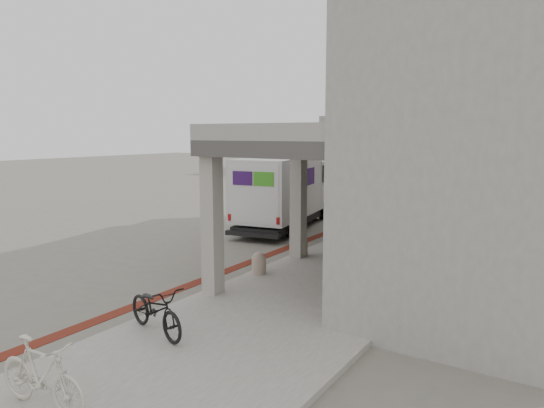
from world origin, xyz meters
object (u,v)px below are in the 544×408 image
Objects in this scene: bench at (362,244)px; bicycle_cream at (41,375)px; bicycle_black at (156,309)px; fedex_truck at (286,190)px; utility_cabinet at (384,258)px.

bicycle_cream is (-0.35, -10.28, 0.17)m from bench.
bicycle_black is at bearing -115.96° from bench.
bicycle_black is at bearing -81.13° from fedex_truck.
fedex_truck is 3.47× the size of bench.
bench is 1.22× the size of bicycle_cream.
bicycle_black is (-2.28, -5.84, -0.01)m from utility_cabinet.
utility_cabinet is 8.64m from bicycle_cream.
fedex_truck is at bearing 127.22° from bench.
bicycle_cream reaches higher than utility_cabinet.
bicycle_black reaches higher than bench.
utility_cabinet reaches higher than bicycle_black.
utility_cabinet is 6.27m from bicycle_black.
fedex_truck is 14.07m from bicycle_cream.
bench is 1.14× the size of bicycle_black.
fedex_truck is at bearing 33.88° from bicycle_black.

